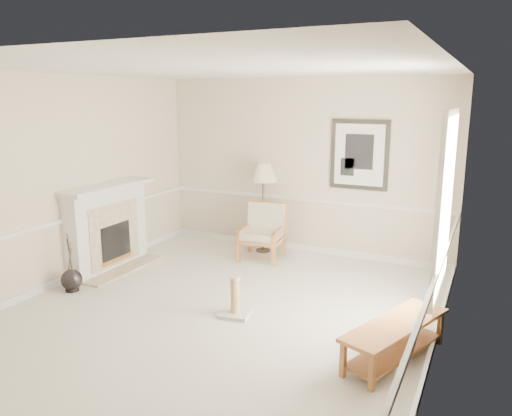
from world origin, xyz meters
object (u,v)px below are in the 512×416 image
(floor_lamp, at_px, (263,175))
(scratching_post, at_px, (235,303))
(floor_vase, at_px, (72,280))
(armchair, at_px, (263,229))
(bench, at_px, (395,335))

(floor_lamp, distance_m, scratching_post, 2.86)
(floor_vase, xyz_separation_m, armchair, (1.72, 2.49, 0.33))
(floor_lamp, distance_m, bench, 3.99)
(bench, bearing_deg, scratching_post, 173.29)
(floor_lamp, relative_size, scratching_post, 3.06)
(floor_vase, relative_size, floor_lamp, 0.54)
(floor_vase, distance_m, armchair, 3.04)
(scratching_post, bearing_deg, bench, -6.71)
(bench, xyz_separation_m, scratching_post, (-1.93, 0.23, -0.11))
(scratching_post, bearing_deg, floor_vase, -173.19)
(armchair, relative_size, floor_lamp, 0.59)
(floor_vase, height_order, floor_lamp, floor_lamp)
(floor_vase, bearing_deg, bench, 0.75)
(floor_vase, bearing_deg, floor_lamp, 60.30)
(floor_vase, xyz_separation_m, floor_lamp, (1.58, 2.77, 1.18))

